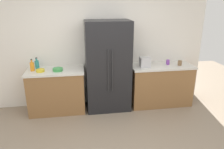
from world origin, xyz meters
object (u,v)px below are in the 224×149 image
(cup_b, at_px, (168,62))
(bowl_b, at_px, (40,70))
(refrigerator, at_px, (108,66))
(bottle_b, at_px, (37,64))
(bowl_a, at_px, (58,69))
(bottle_a, at_px, (32,66))
(cup_a, at_px, (180,63))
(toaster, at_px, (145,62))

(cup_b, xyz_separation_m, bowl_b, (-2.67, -0.11, -0.03))
(refrigerator, distance_m, cup_b, 1.33)
(bottle_b, height_order, cup_b, bottle_b)
(cup_b, distance_m, bowl_a, 2.34)
(bottle_a, bearing_deg, cup_a, -1.74)
(bottle_b, height_order, bowl_a, bottle_b)
(bottle_a, height_order, cup_b, bottle_a)
(refrigerator, bearing_deg, cup_b, 2.32)
(bottle_b, relative_size, bowl_b, 1.41)
(toaster, height_order, bowl_a, toaster)
(bottle_b, bearing_deg, cup_b, -2.59)
(refrigerator, xyz_separation_m, bowl_b, (-1.34, -0.05, -0.01))
(bottle_a, xyz_separation_m, bowl_a, (0.49, -0.08, -0.06))
(bottle_b, bearing_deg, cup_a, -4.54)
(cup_a, bearing_deg, cup_b, 153.28)
(bottle_a, relative_size, bottle_b, 1.04)
(toaster, relative_size, bottle_b, 0.92)
(cup_a, bearing_deg, refrigerator, 177.85)
(toaster, height_order, bottle_b, bottle_b)
(cup_a, distance_m, bowl_a, 2.56)
(bottle_b, bearing_deg, bottle_a, -115.13)
(refrigerator, height_order, bottle_a, refrigerator)
(bottle_a, height_order, bottle_b, bottle_a)
(bottle_a, xyz_separation_m, cup_b, (2.83, 0.02, -0.04))
(refrigerator, relative_size, cup_a, 17.69)
(bottle_b, distance_m, cup_a, 3.00)
(bottle_b, relative_size, bowl_a, 1.17)
(refrigerator, distance_m, bottle_b, 1.45)
(bowl_a, height_order, bowl_b, bowl_a)
(bottle_a, xyz_separation_m, cup_a, (3.05, -0.09, -0.04))
(cup_a, relative_size, bowl_a, 0.54)
(bowl_b, bearing_deg, refrigerator, 2.20)
(cup_b, bearing_deg, cup_a, -26.72)
(cup_a, xyz_separation_m, bowl_a, (-2.56, 0.01, -0.02))
(cup_a, distance_m, cup_b, 0.25)
(bottle_b, xyz_separation_m, cup_a, (2.99, -0.24, -0.04))
(refrigerator, height_order, bottle_b, refrigerator)
(bowl_b, bearing_deg, cup_b, 2.26)
(cup_a, bearing_deg, toaster, 179.17)
(toaster, xyz_separation_m, cup_b, (0.55, 0.10, -0.05))
(refrigerator, bearing_deg, cup_a, -2.15)
(refrigerator, bearing_deg, bottle_a, 178.68)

